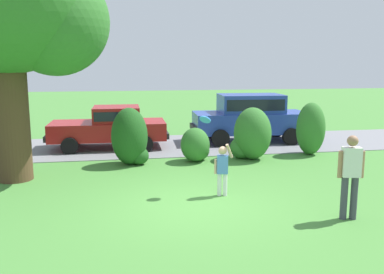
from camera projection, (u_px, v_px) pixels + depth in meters
ground_plane at (194, 206)px, 9.46m from camera, size 80.00×80.00×0.00m
driveway_strip at (163, 145)px, 16.34m from camera, size 28.00×4.40×0.02m
oak_tree_large at (10, 10)px, 11.01m from camera, size 4.96×4.78×6.74m
shrub_near_tree at (130, 138)px, 13.19m from camera, size 1.15×1.15×1.79m
shrub_centre_left at (196, 146)px, 13.70m from camera, size 0.98×1.05×1.10m
shrub_centre at (251, 136)px, 13.96m from camera, size 1.33×1.37×1.72m
shrub_centre_right at (311, 129)px, 14.62m from camera, size 0.99×0.97×1.82m
parked_sedan at (111, 126)px, 15.76m from camera, size 4.42×2.13×1.56m
parked_suv at (250, 115)px, 16.96m from camera, size 4.77×2.24×1.92m
child_thrower at (222, 167)px, 10.08m from camera, size 0.47×0.23×1.29m
frisbee at (205, 120)px, 10.09m from camera, size 0.33×0.25×0.28m
adult_onlooker at (351, 172)px, 8.51m from camera, size 0.52×0.28×1.74m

